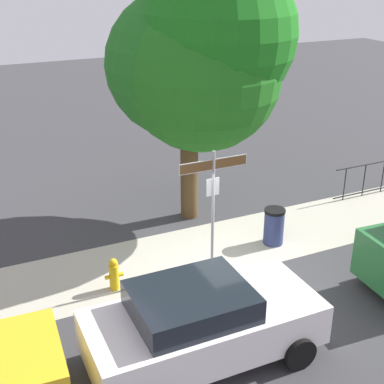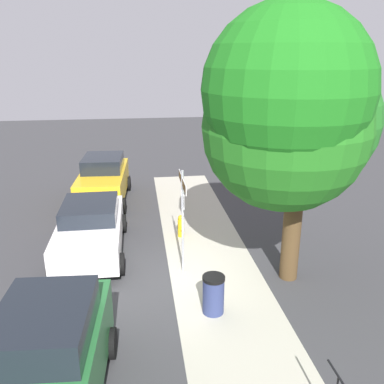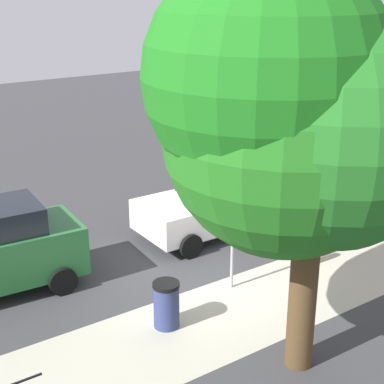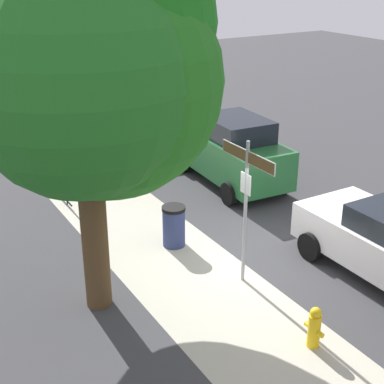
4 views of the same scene
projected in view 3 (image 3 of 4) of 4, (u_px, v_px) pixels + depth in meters
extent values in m
plane|color=#38383A|center=(203.00, 286.00, 13.27)|extent=(60.00, 60.00, 0.00)
cube|color=#AEAA98|center=(158.00, 342.00, 11.20)|extent=(24.00, 2.60, 0.00)
cylinder|color=#9EA0A5|center=(233.00, 226.00, 12.70)|extent=(0.07, 0.07, 3.03)
cube|color=brown|center=(234.00, 174.00, 12.28)|extent=(1.64, 0.02, 0.22)
cube|color=white|center=(234.00, 174.00, 12.29)|extent=(1.67, 0.02, 0.25)
cube|color=silver|center=(234.00, 199.00, 12.46)|extent=(0.32, 0.02, 0.42)
cylinder|color=#4C371F|center=(304.00, 282.00, 10.02)|extent=(0.49, 0.49, 3.34)
sphere|color=#1A6D19|center=(266.00, 76.00, 9.02)|extent=(3.95, 3.95, 3.95)
sphere|color=#206C1B|center=(287.00, 133.00, 9.40)|extent=(4.11, 4.11, 4.11)
sphere|color=#20681F|center=(332.00, 130.00, 9.12)|extent=(3.81, 3.81, 3.81)
cube|color=gold|center=(336.00, 174.00, 18.29)|extent=(4.37, 2.01, 1.03)
cube|color=black|center=(345.00, 148.00, 18.14)|extent=(2.14, 1.68, 0.57)
cylinder|color=black|center=(321.00, 207.00, 17.04)|extent=(0.65, 0.25, 0.64)
cylinder|color=black|center=(282.00, 189.00, 18.47)|extent=(0.65, 0.25, 0.64)
cylinder|color=black|center=(347.00, 174.00, 19.89)|extent=(0.65, 0.25, 0.64)
cube|color=white|center=(215.00, 207.00, 15.89)|extent=(4.32, 1.88, 0.80)
cube|color=black|center=(223.00, 184.00, 15.81)|extent=(2.07, 1.65, 0.47)
cylinder|color=black|center=(190.00, 246.00, 14.53)|extent=(0.64, 0.22, 0.64)
cylinder|color=black|center=(152.00, 222.00, 15.98)|extent=(0.64, 0.22, 0.64)
cylinder|color=black|center=(277.00, 220.00, 16.08)|extent=(0.64, 0.22, 0.64)
cylinder|color=black|center=(235.00, 200.00, 17.54)|extent=(0.64, 0.22, 0.64)
cylinder|color=black|center=(63.00, 281.00, 12.83)|extent=(0.65, 0.26, 0.64)
cylinder|color=black|center=(39.00, 251.00, 14.22)|extent=(0.65, 0.26, 0.64)
cylinder|color=yellow|center=(313.00, 252.00, 14.22)|extent=(0.22, 0.22, 0.62)
sphere|color=yellow|center=(314.00, 238.00, 14.09)|extent=(0.20, 0.20, 0.20)
cylinder|color=yellow|center=(317.00, 249.00, 14.29)|extent=(0.10, 0.09, 0.09)
cylinder|color=yellow|center=(308.00, 253.00, 14.12)|extent=(0.10, 0.09, 0.09)
cylinder|color=navy|center=(166.00, 306.00, 11.59)|extent=(0.52, 0.52, 0.90)
cylinder|color=black|center=(166.00, 285.00, 11.42)|extent=(0.55, 0.55, 0.08)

